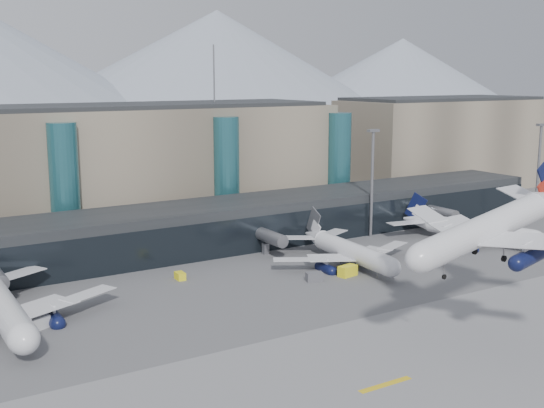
% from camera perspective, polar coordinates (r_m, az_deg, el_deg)
% --- Properties ---
extents(ground, '(900.00, 900.00, 0.00)m').
position_cam_1_polar(ground, '(111.49, 12.21, -9.41)').
color(ground, '#515154').
rests_on(ground, ground).
extents(runway_strip, '(400.00, 40.00, 0.04)m').
position_cam_1_polar(runway_strip, '(102.01, 18.15, -11.63)').
color(runway_strip, slate).
rests_on(runway_strip, ground).
extents(runway_markings, '(128.00, 1.00, 0.02)m').
position_cam_1_polar(runway_markings, '(102.00, 18.15, -11.61)').
color(runway_markings, gold).
rests_on(runway_markings, ground).
extents(concourse, '(170.00, 27.00, 10.00)m').
position_cam_1_polar(concourse, '(155.09, -2.60, -1.57)').
color(concourse, black).
rests_on(concourse, ground).
extents(terminal_main, '(130.00, 30.00, 31.00)m').
position_cam_1_polar(terminal_main, '(173.30, -15.15, 2.87)').
color(terminal_main, gray).
rests_on(terminal_main, ground).
extents(terminal_east, '(70.00, 30.00, 31.00)m').
position_cam_1_polar(terminal_east, '(236.78, 13.96, 4.92)').
color(terminal_east, gray).
rests_on(terminal_east, ground).
extents(teal_towers, '(116.40, 19.40, 46.00)m').
position_cam_1_polar(teal_towers, '(161.71, -10.09, 2.03)').
color(teal_towers, '#255E68').
rests_on(teal_towers, ground).
extents(mountain_ridge, '(910.00, 400.00, 110.00)m').
position_cam_1_polar(mountain_ridge, '(463.65, -20.91, 10.95)').
color(mountain_ridge, gray).
rests_on(mountain_ridge, ground).
extents(lightmast_mid, '(3.00, 1.20, 25.60)m').
position_cam_1_polar(lightmast_mid, '(162.32, 8.37, 2.26)').
color(lightmast_mid, slate).
rests_on(lightmast_mid, ground).
extents(lightmast_right, '(3.00, 1.20, 25.60)m').
position_cam_1_polar(lightmast_right, '(193.11, 21.40, 2.97)').
color(lightmast_right, slate).
rests_on(lightmast_right, ground).
extents(hero_jet, '(35.18, 35.71, 11.53)m').
position_cam_1_polar(hero_jet, '(101.13, 18.45, -1.03)').
color(hero_jet, silver).
rests_on(hero_jet, ground).
extents(jet_parked_mid, '(34.05, 33.40, 10.98)m').
position_cam_1_polar(jet_parked_mid, '(139.90, 6.02, -3.32)').
color(jet_parked_mid, silver).
rests_on(jet_parked_mid, ground).
extents(jet_parked_right, '(34.21, 35.99, 11.55)m').
position_cam_1_polar(jet_parked_right, '(162.99, 15.76, -1.59)').
color(jet_parked_right, silver).
rests_on(jet_parked_right, ground).
extents(veh_a, '(3.95, 3.22, 1.94)m').
position_cam_1_polar(veh_a, '(110.68, -19.05, -9.38)').
color(veh_a, silver).
rests_on(veh_a, ground).
extents(veh_b, '(1.59, 2.50, 1.41)m').
position_cam_1_polar(veh_b, '(130.27, -7.70, -5.98)').
color(veh_b, yellow).
rests_on(veh_b, ground).
extents(veh_c, '(3.41, 2.38, 1.71)m').
position_cam_1_polar(veh_c, '(128.31, 3.56, -6.09)').
color(veh_c, '#515156').
rests_on(veh_c, ground).
extents(veh_g, '(2.21, 2.73, 1.39)m').
position_cam_1_polar(veh_g, '(144.34, 7.40, -4.33)').
color(veh_g, silver).
rests_on(veh_g, ground).
extents(veh_h, '(4.04, 2.62, 2.07)m').
position_cam_1_polar(veh_h, '(132.00, 6.35, -5.58)').
color(veh_h, yellow).
rests_on(veh_h, ground).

